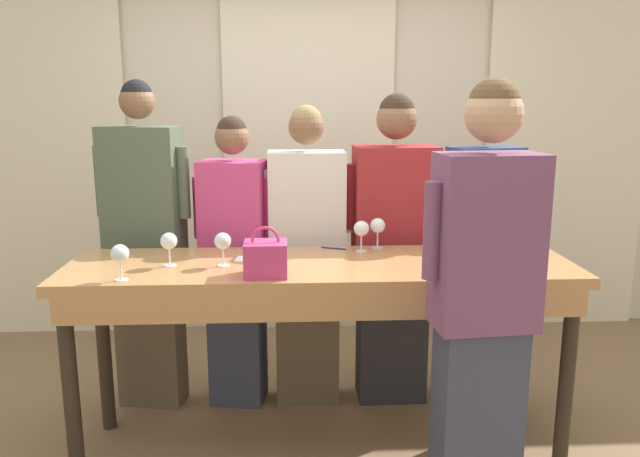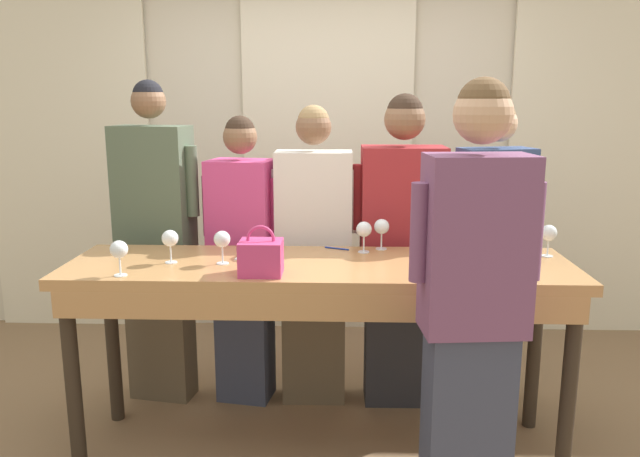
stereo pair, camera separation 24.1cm
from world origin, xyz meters
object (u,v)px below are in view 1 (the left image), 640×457
at_px(wine_glass_center_left, 120,255).
at_px(guest_striped_shirt, 393,250).
at_px(wine_glass_front_right, 442,228).
at_px(guest_navy_coat, 481,249).
at_px(wine_glass_front_left, 541,230).
at_px(wine_glass_center_right, 378,226).
at_px(handbag, 266,258).
at_px(wine_glass_center_mid, 223,242).
at_px(guest_pink_top, 236,261).
at_px(host_pouring, 483,304).
at_px(guest_olive_jacket, 146,244).
at_px(guest_cream_sweater, 307,256).
at_px(wine_glass_back_left, 169,242).
at_px(tasting_bar, 321,287).
at_px(wine_glass_front_mid, 361,229).
at_px(wine_bottle, 524,235).

distance_m(wine_glass_center_left, guest_striped_shirt, 1.52).
height_order(wine_glass_front_right, guest_navy_coat, guest_navy_coat).
bearing_deg(wine_glass_front_left, wine_glass_front_right, 172.97).
bearing_deg(wine_glass_center_left, wine_glass_center_right, 24.04).
xyz_separation_m(wine_glass_front_left, wine_glass_center_left, (-1.97, -0.40, -0.00)).
height_order(handbag, guest_striped_shirt, guest_striped_shirt).
xyz_separation_m(wine_glass_center_mid, guest_pink_top, (0.00, 0.57, -0.24)).
relative_size(wine_glass_front_left, guest_pink_top, 0.10).
bearing_deg(host_pouring, guest_striped_shirt, 98.66).
xyz_separation_m(guest_olive_jacket, guest_cream_sweater, (0.88, 0.00, -0.08)).
xyz_separation_m(wine_glass_front_left, wine_glass_back_left, (-1.81, -0.18, 0.00)).
xyz_separation_m(wine_glass_front_left, guest_pink_top, (-1.55, 0.38, -0.24)).
bearing_deg(wine_glass_front_left, wine_glass_center_left, -168.54).
relative_size(tasting_bar, guest_cream_sweater, 1.41).
bearing_deg(guest_cream_sweater, guest_olive_jacket, -180.00).
distance_m(handbag, guest_striped_shirt, 1.02).
bearing_deg(guest_navy_coat, tasting_bar, -149.20).
distance_m(wine_glass_front_left, wine_glass_center_left, 2.01).
bearing_deg(wine_glass_front_right, wine_glass_center_left, -162.81).
bearing_deg(wine_glass_center_mid, guest_pink_top, 89.50).
xyz_separation_m(wine_glass_front_left, guest_cream_sweater, (-1.16, 0.38, -0.22)).
xyz_separation_m(wine_glass_front_mid, guest_navy_coat, (0.72, 0.33, -0.19)).
xyz_separation_m(tasting_bar, wine_glass_back_left, (-0.70, -0.00, 0.23)).
relative_size(wine_glass_front_mid, guest_cream_sweater, 0.09).
bearing_deg(wine_glass_center_right, host_pouring, -70.65).
xyz_separation_m(wine_glass_front_left, guest_striped_shirt, (-0.67, 0.38, -0.19)).
xyz_separation_m(handbag, guest_cream_sweater, (0.20, 0.74, -0.18)).
xyz_separation_m(wine_glass_center_mid, guest_olive_jacket, (-0.48, 0.57, -0.14)).
xyz_separation_m(handbag, guest_striped_shirt, (0.68, 0.74, -0.16)).
relative_size(wine_bottle, guest_pink_top, 0.19).
relative_size(wine_glass_front_right, guest_olive_jacket, 0.09).
distance_m(wine_glass_front_mid, wine_glass_center_left, 1.17).
height_order(handbag, guest_pink_top, guest_pink_top).
bearing_deg(guest_navy_coat, guest_pink_top, 180.00).
bearing_deg(guest_cream_sweater, wine_glass_front_mid, -50.90).
distance_m(wine_glass_center_left, guest_navy_coat, 1.96).
xyz_separation_m(wine_bottle, guest_striped_shirt, (-0.55, 0.49, -0.19)).
bearing_deg(wine_glass_center_mid, host_pouring, -26.68).
bearing_deg(wine_glass_back_left, guest_navy_coat, 18.89).
xyz_separation_m(wine_glass_center_right, host_pouring, (0.29, -0.84, -0.14)).
xyz_separation_m(tasting_bar, host_pouring, (0.60, -0.54, 0.09)).
bearing_deg(tasting_bar, wine_glass_front_right, 20.71).
bearing_deg(wine_glass_front_left, wine_glass_front_mid, 176.61).
xyz_separation_m(wine_glass_front_mid, wine_glass_center_left, (-1.07, -0.45, -0.00)).
bearing_deg(guest_cream_sweater, tasting_bar, -84.78).
bearing_deg(wine_glass_center_left, wine_glass_back_left, 53.64).
distance_m(wine_glass_center_left, guest_pink_top, 0.91).
relative_size(wine_glass_center_left, wine_glass_center_right, 1.00).
height_order(wine_glass_front_right, guest_striped_shirt, guest_striped_shirt).
xyz_separation_m(wine_glass_front_right, guest_pink_top, (-1.07, 0.32, -0.24)).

